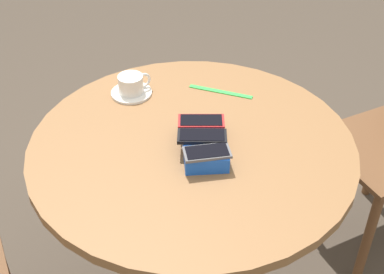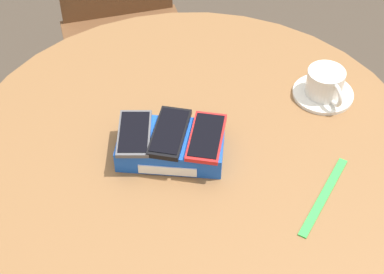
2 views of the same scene
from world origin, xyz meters
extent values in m
cylinder|color=#2D2D2D|center=(0.00, 0.00, 0.38)|extent=(0.07, 0.07, 0.72)
cylinder|color=brown|center=(0.00, 0.00, 0.75)|extent=(0.93, 0.93, 0.03)
cube|color=blue|center=(-0.04, -0.03, 0.79)|extent=(0.20, 0.12, 0.05)
cube|color=white|center=(-0.04, -0.09, 0.78)|extent=(0.11, 0.00, 0.02)
cube|color=#515156|center=(-0.11, -0.03, 0.82)|extent=(0.07, 0.13, 0.01)
cube|color=black|center=(-0.11, -0.03, 0.82)|extent=(0.06, 0.12, 0.00)
cube|color=black|center=(-0.04, -0.02, 0.82)|extent=(0.07, 0.14, 0.01)
cube|color=black|center=(-0.04, -0.02, 0.83)|extent=(0.07, 0.13, 0.00)
cube|color=red|center=(0.03, -0.03, 0.82)|extent=(0.07, 0.14, 0.01)
cube|color=black|center=(0.03, -0.03, 0.82)|extent=(0.06, 0.12, 0.00)
cylinder|color=silver|center=(0.27, 0.17, 0.77)|extent=(0.13, 0.13, 0.01)
cylinder|color=silver|center=(0.27, 0.17, 0.80)|extent=(0.08, 0.08, 0.06)
cylinder|color=tan|center=(0.27, 0.17, 0.83)|extent=(0.07, 0.07, 0.00)
torus|color=silver|center=(0.29, 0.13, 0.80)|extent=(0.03, 0.05, 0.05)
cube|color=green|center=(0.25, -0.12, 0.77)|extent=(0.10, 0.20, 0.00)
cube|color=brown|center=(-0.26, 0.72, 0.45)|extent=(0.50, 0.50, 0.02)
cylinder|color=brown|center=(-0.37, 0.50, 0.22)|extent=(0.04, 0.04, 0.44)
cylinder|color=brown|center=(-0.04, 0.62, 0.22)|extent=(0.04, 0.04, 0.44)
cylinder|color=brown|center=(-0.48, 0.82, 0.22)|extent=(0.04, 0.04, 0.44)
cylinder|color=brown|center=(-0.16, 0.94, 0.22)|extent=(0.04, 0.04, 0.44)
camera|label=1|loc=(-1.19, 0.10, 1.71)|focal=50.00mm
camera|label=2|loc=(0.08, -0.89, 1.68)|focal=60.00mm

